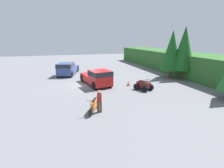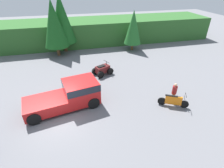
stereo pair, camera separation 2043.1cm
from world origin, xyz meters
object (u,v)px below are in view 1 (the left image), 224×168
(pickup_truck_red, at_px, (97,77))
(dirt_bike, at_px, (94,106))
(quad_atv, at_px, (143,85))
(pickup_truck_second, at_px, (67,68))
(rider_person, at_px, (99,100))
(traffic_cone, at_px, (128,83))

(pickup_truck_red, distance_m, dirt_bike, 7.66)
(pickup_truck_red, relative_size, quad_atv, 2.57)
(pickup_truck_second, distance_m, rider_person, 15.00)
(rider_person, bearing_deg, pickup_truck_second, -151.01)
(pickup_truck_red, distance_m, quad_atv, 5.45)
(dirt_bike, bearing_deg, rider_person, 90.39)
(quad_atv, xyz_separation_m, traffic_cone, (-2.18, -0.85, -0.24))
(quad_atv, bearing_deg, traffic_cone, 176.21)
(dirt_bike, relative_size, quad_atv, 0.94)
(dirt_bike, distance_m, traffic_cone, 8.31)
(pickup_truck_second, xyz_separation_m, quad_atv, (10.58, 7.36, -0.51))
(quad_atv, relative_size, traffic_cone, 3.95)
(pickup_truck_red, height_order, quad_atv, pickup_truck_red)
(traffic_cone, bearing_deg, dirt_bike, -40.47)
(dirt_bike, height_order, traffic_cone, dirt_bike)
(rider_person, bearing_deg, pickup_truck_red, -168.04)
(pickup_truck_second, distance_m, quad_atv, 12.90)
(pickup_truck_red, bearing_deg, traffic_cone, 61.97)
(pickup_truck_red, relative_size, traffic_cone, 10.15)
(dirt_bike, bearing_deg, traffic_cone, 166.68)
(quad_atv, bearing_deg, pickup_truck_second, -170.18)
(dirt_bike, bearing_deg, pickup_truck_red, -167.31)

